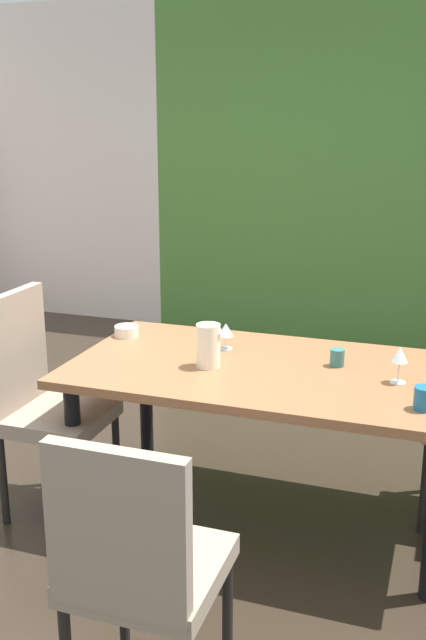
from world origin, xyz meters
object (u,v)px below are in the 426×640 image
at_px(serving_bowl_corner, 126,331).
at_px(pitcher_east, 208,345).
at_px(wine_glass_near_shelf, 400,356).
at_px(chair_head_near, 138,562).
at_px(dining_table, 266,384).
at_px(chair_left_near, 41,394).
at_px(cup_rear, 337,358).
at_px(cup_north, 424,398).
at_px(wine_glass_near_window, 226,331).

bearing_deg(serving_bowl_corner, pitcher_east, -28.85).
xyz_separation_m(serving_bowl_corner, pitcher_east, (0.54, -0.30, 0.07)).
xyz_separation_m(wine_glass_near_shelf, pitcher_east, (-0.81, -0.07, -0.02)).
relative_size(chair_head_near, pitcher_east, 4.93).
xyz_separation_m(dining_table, serving_bowl_corner, (-0.78, 0.21, 0.11)).
relative_size(dining_table, chair_left_near, 1.65).
bearing_deg(wine_glass_near_shelf, pitcher_east, -175.20).
bearing_deg(chair_left_near, pitcher_east, 104.04).
distance_m(serving_bowl_corner, cup_rear, 1.08).
xyz_separation_m(dining_table, pitcher_east, (-0.24, -0.08, 0.18)).
relative_size(chair_left_near, pitcher_east, 5.35).
bearing_deg(serving_bowl_corner, cup_rear, -5.51).
bearing_deg(cup_north, dining_table, 158.28).
height_order(chair_head_near, pitcher_east, chair_head_near).
bearing_deg(pitcher_east, cup_north, -11.52).
height_order(wine_glass_near_window, pitcher_east, pitcher_east).
xyz_separation_m(dining_table, chair_head_near, (-0.05, -1.26, -0.10)).
distance_m(chair_left_near, pitcher_east, 0.81).
bearing_deg(dining_table, cup_rear, 20.40).
bearing_deg(wine_glass_near_window, chair_left_near, -148.72).
relative_size(chair_head_near, wine_glass_near_shelf, 6.12).
xyz_separation_m(chair_left_near, wine_glass_near_shelf, (1.56, 0.26, 0.27)).
distance_m(chair_head_near, serving_bowl_corner, 1.66).
distance_m(dining_table, cup_north, 0.75).
relative_size(cup_north, pitcher_east, 0.46).
relative_size(wine_glass_near_window, serving_bowl_corner, 1.05).
bearing_deg(dining_table, cup_north, -21.72).
height_order(dining_table, wine_glass_near_shelf, wine_glass_near_shelf).
relative_size(chair_head_near, chair_left_near, 0.92).
bearing_deg(pitcher_east, dining_table, 19.45).
bearing_deg(chair_head_near, cup_rear, 76.02).
height_order(wine_glass_near_window, serving_bowl_corner, wine_glass_near_window).
bearing_deg(serving_bowl_corner, dining_table, -15.29).
relative_size(chair_left_near, cup_rear, 13.52).
height_order(serving_bowl_corner, cup_north, cup_north).
bearing_deg(dining_table, wine_glass_near_window, 143.91).
bearing_deg(wine_glass_near_shelf, chair_left_near, -170.70).
height_order(wine_glass_near_shelf, cup_north, wine_glass_near_shelf).
xyz_separation_m(serving_bowl_corner, cup_rear, (1.08, -0.10, 0.01)).
bearing_deg(serving_bowl_corner, wine_glass_near_window, -3.70).
height_order(serving_bowl_corner, pitcher_east, pitcher_east).
distance_m(serving_bowl_corner, pitcher_east, 0.62).
xyz_separation_m(wine_glass_near_shelf, cup_north, (0.12, -0.26, -0.07)).
relative_size(wine_glass_near_shelf, serving_bowl_corner, 1.31).
bearing_deg(chair_head_near, wine_glass_near_window, 97.91).
height_order(dining_table, chair_head_near, chair_head_near).
bearing_deg(cup_rear, wine_glass_near_window, 172.71).
xyz_separation_m(chair_head_near, wine_glass_near_shelf, (0.62, 1.25, 0.30)).
relative_size(dining_table, cup_rear, 22.28).
distance_m(cup_north, cup_rear, 0.55).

